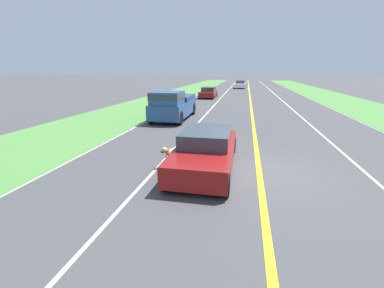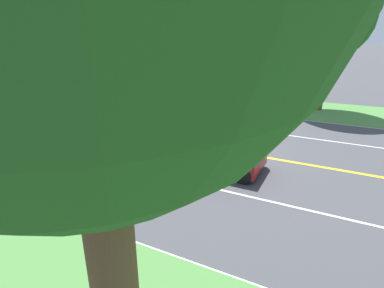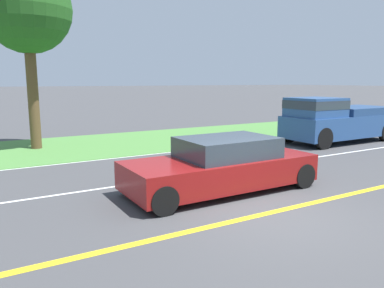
{
  "view_description": "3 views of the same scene",
  "coord_description": "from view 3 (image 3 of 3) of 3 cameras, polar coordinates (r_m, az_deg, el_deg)",
  "views": [
    {
      "loc": [
        0.61,
        8.35,
        3.32
      ],
      "look_at": [
        2.28,
        0.19,
        0.9
      ],
      "focal_mm": 24.0,
      "sensor_mm": 36.0,
      "label": 1
    },
    {
      "loc": [
        11.86,
        4.51,
        4.85
      ],
      "look_at": [
        2.3,
        -0.25,
        0.98
      ],
      "focal_mm": 28.0,
      "sensor_mm": 36.0,
      "label": 2
    },
    {
      "loc": [
        -5.56,
        5.09,
        2.69
      ],
      "look_at": [
        2.73,
        0.24,
        1.07
      ],
      "focal_mm": 35.0,
      "sensor_mm": 36.0,
      "label": 3
    }
  ],
  "objects": [
    {
      "name": "lane_edge_line_right",
      "position": [
        13.81,
        -8.14,
        -1.74
      ],
      "size": [
        0.14,
        160.0,
        0.01
      ],
      "primitive_type": "cube",
      "color": "white",
      "rests_on": "ground"
    },
    {
      "name": "dog",
      "position": [
        10.33,
        0.22,
        -2.8
      ],
      "size": [
        0.49,
        1.12,
        0.77
      ],
      "rotation": [
        0.0,
        0.0,
        -0.34
      ],
      "color": "#D1B784",
      "rests_on": "ground"
    },
    {
      "name": "centre_divider_line",
      "position": [
        8.0,
        11.6,
        -10.26
      ],
      "size": [
        0.18,
        160.0,
        0.01
      ],
      "primitive_type": "cube",
      "color": "yellow",
      "rests_on": "ground"
    },
    {
      "name": "ground_plane",
      "position": [
        8.0,
        11.59,
        -10.28
      ],
      "size": [
        400.0,
        400.0,
        0.0
      ],
      "primitive_type": "plane",
      "color": "#424244"
    },
    {
      "name": "grass_verge_right",
      "position": [
        16.59,
        -12.09,
        0.07
      ],
      "size": [
        6.0,
        160.0,
        0.03
      ],
      "primitive_type": "cube",
      "color": "#4C843D",
      "rests_on": "ground"
    },
    {
      "name": "roadside_tree_right_near",
      "position": [
        16.25,
        -23.83,
        18.08
      ],
      "size": [
        3.32,
        3.32,
        7.04
      ],
      "color": "brown",
      "rests_on": "ground"
    },
    {
      "name": "lane_dash_same_dir",
      "position": [
        10.73,
        -1.0,
        -4.93
      ],
      "size": [
        0.1,
        160.0,
        0.01
      ],
      "primitive_type": "cube",
      "color": "white",
      "rests_on": "ground"
    },
    {
      "name": "pickup_truck",
      "position": [
        17.7,
        20.99,
        3.51
      ],
      "size": [
        2.13,
        5.33,
        2.0
      ],
      "color": "#284C84",
      "rests_on": "ground"
    },
    {
      "name": "ego_car",
      "position": [
        9.27,
        4.56,
        -3.33
      ],
      "size": [
        1.93,
        4.77,
        1.33
      ],
      "color": "maroon",
      "rests_on": "ground"
    }
  ]
}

